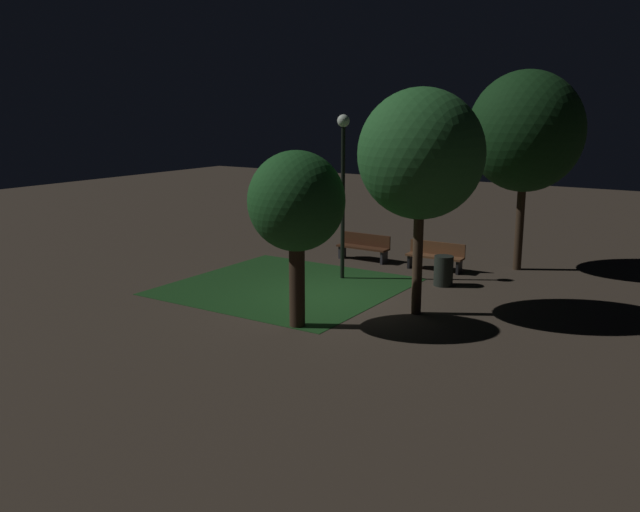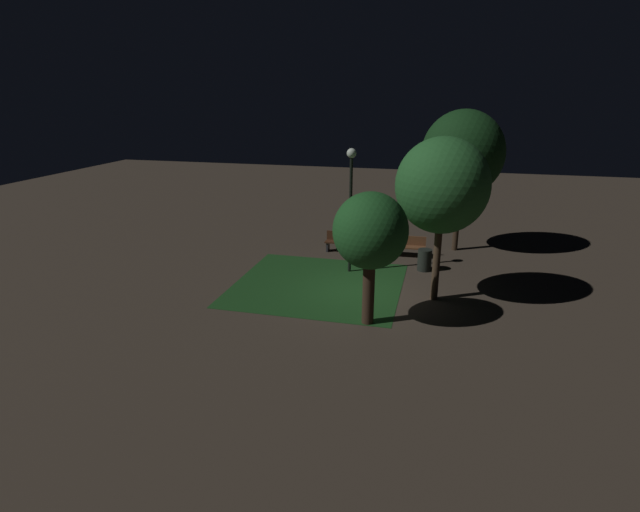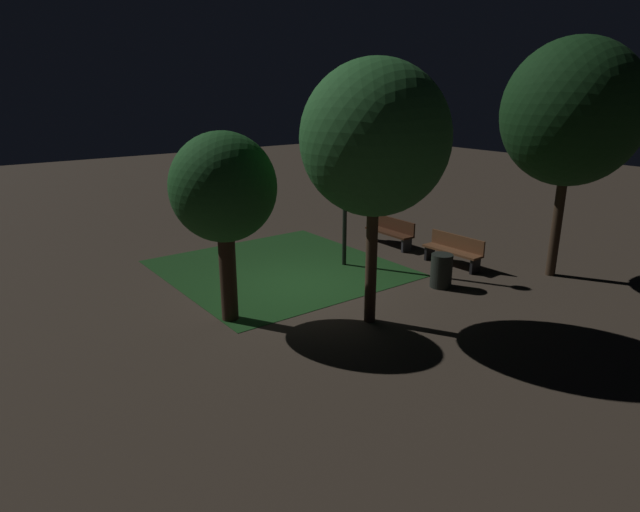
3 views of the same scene
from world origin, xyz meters
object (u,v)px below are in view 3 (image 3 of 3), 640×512
at_px(bench_front_left, 391,231).
at_px(tree_left_canopy, 375,139).
at_px(tree_lawn_side, 572,113).
at_px(bench_corner, 454,249).
at_px(trash_bin, 441,271).
at_px(lamp_post_path_center, 346,151).
at_px(tree_near_wall, 223,189).

distance_m(bench_front_left, tree_left_canopy, 6.90).
distance_m(tree_left_canopy, tree_lawn_side, 6.03).
xyz_separation_m(bench_corner, bench_front_left, (2.56, -0.00, 0.00)).
height_order(bench_front_left, trash_bin, bench_front_left).
bearing_deg(tree_left_canopy, bench_front_left, -48.41).
xyz_separation_m(tree_left_canopy, trash_bin, (0.48, -2.87, -3.47)).
bearing_deg(lamp_post_path_center, tree_left_canopy, 148.85).
relative_size(tree_left_canopy, tree_near_wall, 1.34).
height_order(tree_lawn_side, lamp_post_path_center, tree_lawn_side).
distance_m(bench_front_left, trash_bin, 3.85).
xyz_separation_m(tree_left_canopy, tree_near_wall, (1.91, 2.40, -1.01)).
distance_m(bench_corner, lamp_post_path_center, 4.17).
bearing_deg(tree_lawn_side, bench_corner, 35.23).
relative_size(tree_near_wall, tree_lawn_side, 0.67).
xyz_separation_m(tree_near_wall, lamp_post_path_center, (1.43, -4.41, 0.35)).
distance_m(lamp_post_path_center, trash_bin, 4.09).
bearing_deg(trash_bin, tree_left_canopy, 99.50).
relative_size(bench_corner, tree_near_wall, 0.45).
relative_size(bench_front_left, trash_bin, 2.09).
height_order(tree_lawn_side, trash_bin, tree_lawn_side).
distance_m(tree_near_wall, trash_bin, 5.99).
xyz_separation_m(bench_front_left, tree_lawn_side, (-4.68, -1.50, 3.79)).
height_order(tree_left_canopy, trash_bin, tree_left_canopy).
relative_size(bench_front_left, tree_near_wall, 0.44).
bearing_deg(tree_left_canopy, tree_near_wall, 51.44).
relative_size(tree_near_wall, trash_bin, 4.71).
height_order(bench_corner, tree_near_wall, tree_near_wall).
distance_m(bench_corner, tree_near_wall, 7.30).
bearing_deg(bench_front_left, tree_near_wall, 106.70).
bearing_deg(tree_left_canopy, lamp_post_path_center, -31.15).
distance_m(tree_near_wall, tree_lawn_side, 8.88).
xyz_separation_m(tree_near_wall, tree_lawn_side, (-2.62, -8.37, 1.38)).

